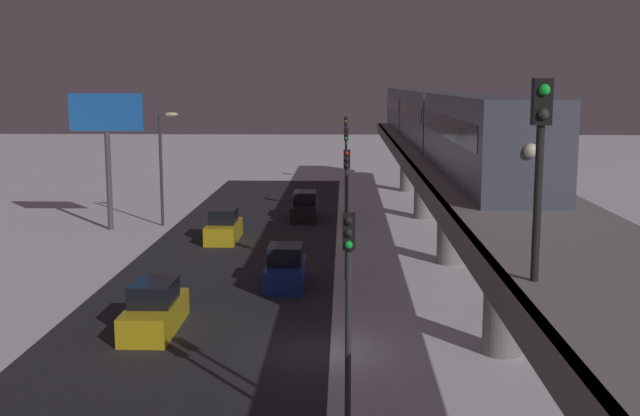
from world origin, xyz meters
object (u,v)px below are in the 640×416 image
object	(u,v)px
sedan_yellow	(154,311)
traffic_light_near	(348,300)
sedan_yellow_2	(224,228)
traffic_light_distant	(346,140)
traffic_light_far	(346,159)
sedan_black	(305,208)
sedan_blue_2	(285,269)
commercial_billboard	(107,126)
rail_signal	(540,144)
traffic_light_mid	(347,195)
subway_train	(432,116)

from	to	relation	value
sedan_yellow	traffic_light_near	distance (m)	13.27
sedan_yellow_2	traffic_light_distant	size ratio (longest dim) A/B	0.67
traffic_light_near	traffic_light_far	size ratio (longest dim) A/B	1.00
sedan_black	traffic_light_near	size ratio (longest dim) A/B	0.73
sedan_blue_2	traffic_light_distant	xyz separation A→B (m)	(-2.90, -38.67, 3.40)
commercial_billboard	rail_signal	bearing A→B (deg)	118.47
sedan_yellow	sedan_blue_2	world-z (taller)	same
sedan_yellow_2	traffic_light_mid	bearing A→B (deg)	128.16
traffic_light_far	traffic_light_distant	distance (m)	18.69
traffic_light_distant	sedan_yellow	bearing A→B (deg)	80.67
traffic_light_near	traffic_light_far	distance (m)	37.38
sedan_yellow	sedan_black	bearing A→B (deg)	-100.13
sedan_blue_2	commercial_billboard	bearing A→B (deg)	131.53
traffic_light_mid	traffic_light_near	bearing A→B (deg)	90.00
subway_train	rail_signal	size ratio (longest dim) A/B	13.87
sedan_blue_2	rail_signal	bearing A→B (deg)	-72.71
traffic_light_distant	subway_train	bearing A→B (deg)	103.31
traffic_light_near	sedan_blue_2	bearing A→B (deg)	-80.54
sedan_blue_2	traffic_light_distant	bearing A→B (deg)	85.71
sedan_black	traffic_light_near	distance (m)	36.43
traffic_light_near	sedan_yellow	bearing A→B (deg)	-54.20
traffic_light_near	commercial_billboard	world-z (taller)	commercial_billboard
rail_signal	commercial_billboard	xyz separation A→B (m)	(19.18, -35.38, -1.58)
rail_signal	traffic_light_near	bearing A→B (deg)	-45.46
rail_signal	sedan_blue_2	bearing A→B (deg)	-72.71
traffic_light_near	sedan_black	bearing A→B (deg)	-85.41
traffic_light_mid	sedan_yellow	bearing A→B (deg)	47.87
sedan_yellow	commercial_billboard	world-z (taller)	commercial_billboard
rail_signal	sedan_black	xyz separation A→B (m)	(6.58, -39.90, -7.61)
traffic_light_far	commercial_billboard	bearing A→B (deg)	20.35
sedan_blue_2	traffic_light_far	bearing A→B (deg)	81.74
commercial_billboard	traffic_light_near	bearing A→B (deg)	116.10
traffic_light_near	traffic_light_distant	distance (m)	56.08
rail_signal	commercial_billboard	size ratio (longest dim) A/B	0.45
sedan_yellow	traffic_light_distant	xyz separation A→B (m)	(-7.50, -45.67, 3.40)
subway_train	sedan_blue_2	bearing A→B (deg)	60.95
rail_signal	traffic_light_near	xyz separation A→B (m)	(3.68, -3.74, -4.21)
sedan_blue_2	sedan_yellow_2	bearing A→B (deg)	113.02
rail_signal	sedan_yellow_2	bearing A→B (deg)	-70.72
rail_signal	sedan_yellow_2	xyz separation A→B (m)	(11.18, -31.98, -7.61)
sedan_yellow_2	sedan_blue_2	bearing A→B (deg)	113.02
sedan_yellow	sedan_blue_2	distance (m)	8.38
rail_signal	traffic_light_distant	size ratio (longest dim) A/B	0.62
rail_signal	commercial_billboard	world-z (taller)	rail_signal
subway_train	commercial_billboard	world-z (taller)	subway_train
rail_signal	traffic_light_far	distance (m)	41.51
sedan_black	sedan_yellow_2	distance (m)	9.16
sedan_yellow	traffic_light_far	size ratio (longest dim) A/B	0.73
traffic_light_far	traffic_light_distant	xyz separation A→B (m)	(0.00, -18.69, 0.00)
sedan_blue_2	traffic_light_distant	world-z (taller)	traffic_light_distant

